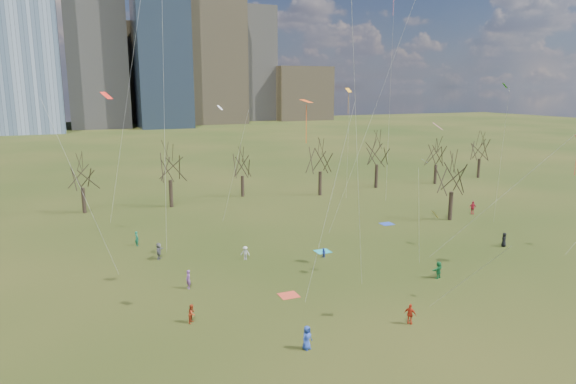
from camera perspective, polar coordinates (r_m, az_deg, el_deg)
name	(u,v)px	position (r m, az deg, el deg)	size (l,w,h in m)	color
ground	(344,301)	(43.72, 6.23, -11.99)	(500.00, 500.00, 0.00)	black
downtown_skyline	(107,37)	(247.12, -19.42, 15.97)	(212.50, 78.00, 118.00)	slate
bare_tree_row	(221,166)	(75.61, -7.48, 2.88)	(113.04, 29.80, 9.50)	black
blanket_teal	(323,251)	(55.89, 3.88, -6.60)	(1.60, 1.50, 0.03)	teal
blanket_navy	(387,224)	(67.88, 10.93, -3.49)	(1.60, 1.50, 0.03)	#223FA2
blanket_crimson	(289,295)	(44.60, 0.08, -11.41)	(1.60, 1.50, 0.03)	#D04029
person_0	(307,338)	(36.00, 2.12, -15.87)	(0.82, 0.53, 1.68)	#2744A9
person_2	(192,313)	(40.27, -10.61, -13.13)	(0.72, 0.56, 1.47)	#B23819
person_4	(410,314)	(40.41, 13.42, -13.07)	(0.93, 0.39, 1.59)	red
person_5	(438,270)	(50.08, 16.38, -8.29)	(1.51, 0.48, 1.62)	#1A783B
person_6	(504,240)	(62.06, 22.88, -4.90)	(0.78, 0.51, 1.59)	black
person_7	(188,279)	(46.55, -11.03, -9.51)	(0.62, 0.41, 1.70)	#844D9A
person_8	(324,253)	(53.79, 3.98, -6.78)	(0.50, 0.39, 1.02)	#2A3EB8
person_9	(245,253)	(53.24, -4.77, -6.76)	(0.92, 0.53, 1.43)	silver
person_10	(473,208)	(76.06, 19.82, -1.65)	(1.07, 0.45, 1.83)	#B61A30
person_11	(159,251)	(54.79, -14.16, -6.37)	(1.62, 0.52, 1.75)	slate
person_13	(137,239)	(59.89, -16.46, -4.99)	(0.61, 0.40, 1.68)	#197350
kites_airborne	(350,129)	(52.64, 6.89, 6.99)	(52.42, 43.74, 30.88)	#FF5315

